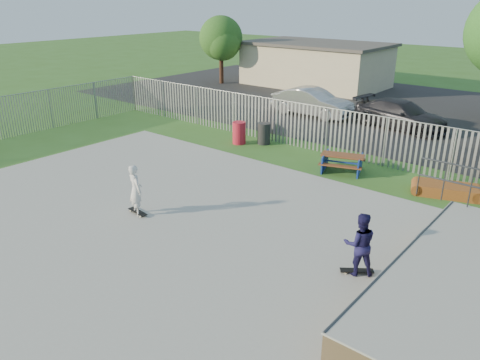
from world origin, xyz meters
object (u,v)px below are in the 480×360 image
Objects in this scene: car_dark at (401,115)px; picnic_table at (342,163)px; trash_bin_grey at (264,133)px; tree_left at (221,38)px; skater_navy at (360,244)px; skater_white at (136,190)px; funbox at (447,190)px; trash_bin_red at (239,133)px; car_silver at (312,102)px.

picnic_table is at bearing -165.45° from car_dark.
tree_left reaches higher than trash_bin_grey.
tree_left is 27.62m from skater_navy.
trash_bin_grey is (-4.55, 1.00, 0.14)m from picnic_table.
picnic_table is 1.24× the size of skater_white.
trash_bin_red reaches higher than funbox.
tree_left is (-16.75, 11.77, 3.06)m from picnic_table.
skater_navy reaches higher than trash_bin_grey.
trash_bin_grey reaches higher than funbox.
car_dark is at bearing 76.67° from picnic_table.
skater_white is (-2.86, -7.71, 0.59)m from picnic_table.
skater_navy is at bearing -144.53° from car_silver.
trash_bin_red is at bearing 155.99° from car_dark.
trash_bin_grey is at bearing -62.83° from skater_white.
car_silver is 4.97m from car_dark.
funbox is 0.42× the size of tree_left.
car_silver reaches higher than picnic_table.
car_dark is (-4.64, 7.40, 0.54)m from funbox.
skater_white reaches higher than trash_bin_red.
tree_left reaches higher than trash_bin_red.
funbox is (3.90, 0.19, -0.16)m from picnic_table.
picnic_table is 7.63m from car_dark.
skater_navy is at bearing -36.01° from trash_bin_red.
trash_bin_red is 0.21× the size of car_dark.
funbox is 10.42m from skater_white.
funbox is 0.43× the size of car_dark.
picnic_table is at bearing 163.61° from funbox.
skater_white is at bearing -54.50° from tree_left.
trash_bin_red is at bearing -142.95° from trash_bin_grey.
funbox is 9.36m from trash_bin_red.
picnic_table reaches higher than funbox.
tree_left is at bearing 125.98° from picnic_table.
picnic_table is 20.70m from tree_left.
picnic_table is 1.93× the size of trash_bin_red.
tree_left is at bearing -77.99° from skater_navy.
car_dark is 14.78m from skater_navy.
car_silver is (-5.69, 7.06, 0.44)m from picnic_table.
picnic_table is 0.39× the size of tree_left.
car_silver is at bearing 105.01° from car_dark.
skater_white is at bearing -129.28° from picnic_table.
car_dark is (3.80, 6.59, 0.24)m from trash_bin_grey.
picnic_table is at bearing -140.88° from car_silver.
car_silver is at bearing 100.64° from trash_bin_grey.
car_silver is 16.55m from skater_navy.
skater_navy is (-0.04, -6.65, 0.75)m from funbox.
funbox is 8.49m from trash_bin_grey.
tree_left reaches higher than car_dark.
skater_white reaches higher than car_silver.
tree_left reaches higher than skater_navy.
trash_bin_red is 1.14m from trash_bin_grey.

